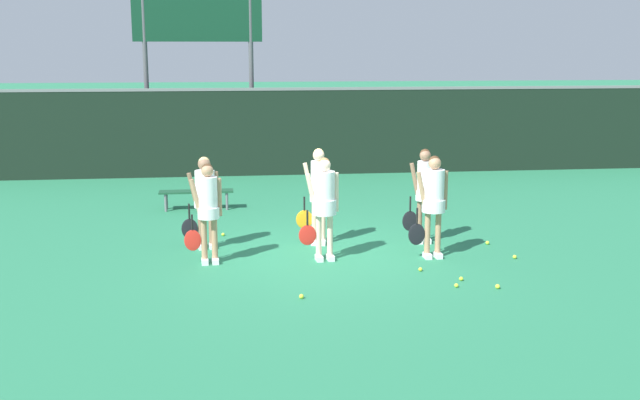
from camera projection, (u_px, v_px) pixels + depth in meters
ground_plane at (321, 252)px, 13.41m from camera, size 140.00×140.00×0.00m
fence_windscreen at (286, 131)px, 21.35m from camera, size 60.00×0.08×2.50m
scoreboard at (197, 23)px, 21.40m from camera, size 3.69×0.15×5.55m
bench_courtside at (196, 193)px, 16.90m from camera, size 1.66×0.39×0.44m
player_0 at (208, 205)px, 12.52m from camera, size 0.65×0.37×1.71m
player_1 at (324, 199)px, 12.71m from camera, size 0.69×0.41×1.78m
player_2 at (433, 197)px, 12.86m from camera, size 0.68×0.40×1.79m
player_3 at (205, 194)px, 13.48m from camera, size 0.68×0.41×1.69m
player_4 at (318, 189)px, 13.75m from camera, size 0.63×0.34×1.80m
player_5 at (424, 188)px, 13.87m from camera, size 0.61×0.32×1.77m
tennis_ball_0 at (420, 269)px, 12.25m from camera, size 0.07×0.07×0.07m
tennis_ball_1 at (515, 257)px, 12.98m from camera, size 0.07×0.07×0.07m
tennis_ball_2 at (223, 234)px, 14.56m from camera, size 0.06×0.06×0.06m
tennis_ball_3 at (487, 243)px, 13.92m from camera, size 0.07×0.07×0.07m
tennis_ball_4 at (498, 287)px, 11.36m from camera, size 0.07×0.07×0.07m
tennis_ball_5 at (461, 279)px, 11.76m from camera, size 0.07×0.07×0.07m
tennis_ball_6 at (301, 296)px, 10.91m from camera, size 0.07×0.07×0.07m
tennis_ball_7 at (456, 285)px, 11.42m from camera, size 0.06×0.06×0.06m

